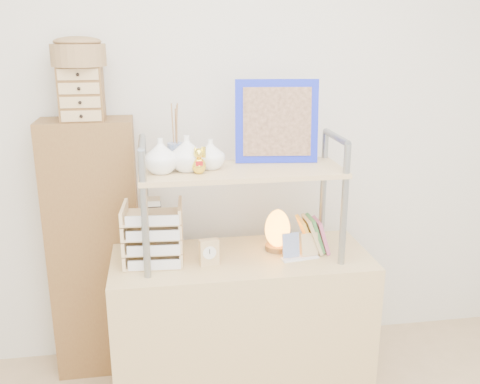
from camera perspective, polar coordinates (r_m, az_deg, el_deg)
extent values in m
cube|color=silver|center=(2.82, -1.47, 7.51)|extent=(3.40, 0.02, 2.60)
cube|color=tan|center=(2.68, 0.17, -14.26)|extent=(1.20, 0.50, 0.75)
cube|color=brown|center=(2.86, -15.17, -5.99)|extent=(0.45, 0.24, 1.35)
cylinder|color=gray|center=(2.24, -10.13, -2.55)|extent=(0.03, 0.03, 0.55)
cylinder|color=gray|center=(2.52, -10.07, -0.31)|extent=(0.03, 0.03, 0.55)
cylinder|color=gray|center=(2.31, -10.45, 5.14)|extent=(0.03, 0.30, 0.03)
cylinder|color=gray|center=(2.38, 11.07, -1.44)|extent=(0.03, 0.03, 0.55)
cylinder|color=gray|center=(2.65, 8.88, 0.56)|extent=(0.03, 0.03, 0.55)
cylinder|color=gray|center=(2.44, 10.24, 5.78)|extent=(0.03, 0.30, 0.03)
cube|color=tan|center=(2.37, 0.18, 2.26)|extent=(0.90, 0.34, 0.02)
imported|color=white|center=(2.30, -8.46, 3.84)|extent=(0.14, 0.14, 0.15)
imported|color=white|center=(2.32, -5.68, 4.13)|extent=(0.15, 0.15, 0.16)
imported|color=white|center=(2.35, -3.16, 4.06)|extent=(0.13, 0.13, 0.13)
cylinder|color=#224796|center=(2.44, -6.90, 4.06)|extent=(0.07, 0.07, 0.10)
cube|color=#1524C7|center=(2.46, 3.93, 7.52)|extent=(0.38, 0.10, 0.38)
cube|color=#503524|center=(2.45, 3.99, 7.48)|extent=(0.31, 0.07, 0.31)
cube|color=#C3557F|center=(2.56, 8.63, -4.52)|extent=(0.07, 0.12, 0.17)
cube|color=#4B974C|center=(2.57, 8.03, -4.39)|extent=(0.07, 0.12, 0.17)
cube|color=tan|center=(2.54, 7.69, -4.58)|extent=(0.08, 0.13, 0.16)
cube|color=gold|center=(2.56, 7.08, -4.46)|extent=(0.08, 0.14, 0.16)
cube|color=#DFC685|center=(2.49, -9.10, -7.10)|extent=(0.26, 0.24, 0.01)
cube|color=white|center=(2.38, -9.11, -7.70)|extent=(0.23, 0.03, 0.04)
cube|color=#DFC685|center=(2.46, -9.17, -5.65)|extent=(0.26, 0.24, 0.01)
cube|color=white|center=(2.35, -9.18, -6.18)|extent=(0.23, 0.03, 0.04)
cube|color=#DFC685|center=(2.44, -9.25, -4.16)|extent=(0.26, 0.24, 0.01)
cube|color=white|center=(2.32, -9.26, -4.62)|extent=(0.23, 0.03, 0.04)
cube|color=#DFC685|center=(2.42, -9.32, -2.65)|extent=(0.26, 0.24, 0.01)
cube|color=white|center=(2.30, -9.34, -3.04)|extent=(0.23, 0.03, 0.04)
cube|color=beige|center=(2.37, -9.41, -1.05)|extent=(0.08, 0.08, 0.03)
cylinder|color=brown|center=(2.58, 3.96, -5.90)|extent=(0.11, 0.11, 0.02)
ellipsoid|color=orange|center=(2.54, 4.00, -3.82)|extent=(0.13, 0.12, 0.18)
cube|color=tan|center=(2.40, -3.31, -6.43)|extent=(0.09, 0.05, 0.12)
cylinder|color=white|center=(2.38, -3.27, -6.50)|extent=(0.06, 0.01, 0.06)
cube|color=white|center=(2.49, 6.42, -7.00)|extent=(0.18, 0.08, 0.01)
cube|color=navy|center=(2.46, 5.45, -5.68)|extent=(0.08, 0.04, 0.11)
cube|color=tan|center=(2.49, 7.46, -5.57)|extent=(0.08, 0.04, 0.11)
cube|color=brown|center=(2.65, -16.54, 10.03)|extent=(0.20, 0.15, 0.25)
cube|color=tan|center=(2.58, -16.57, 7.77)|extent=(0.18, 0.01, 0.05)
cube|color=tan|center=(2.57, -16.68, 9.15)|extent=(0.18, 0.01, 0.05)
cube|color=tan|center=(2.57, -16.80, 10.53)|extent=(0.18, 0.01, 0.05)
cube|color=tan|center=(2.56, -16.92, 11.91)|extent=(0.18, 0.01, 0.05)
cylinder|color=brown|center=(2.64, -16.86, 13.81)|extent=(0.25, 0.25, 0.10)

